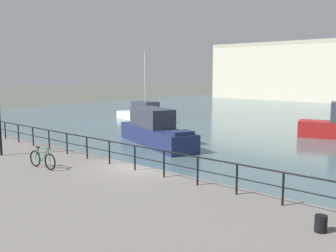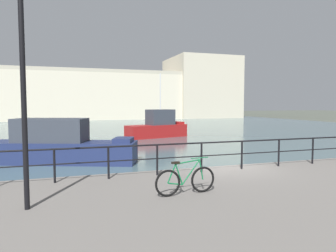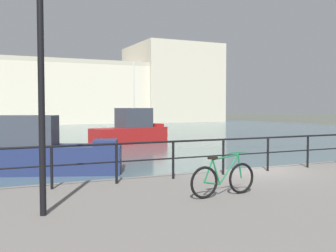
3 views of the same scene
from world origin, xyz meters
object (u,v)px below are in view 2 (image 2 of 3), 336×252
Objects in this scene: harbor_building at (125,94)px; moored_small_launch at (158,127)px; quay_lamp_post at (23,69)px; parked_bicycle at (186,180)px; moored_white_yacht at (60,145)px.

harbor_building is 41.27m from moored_small_launch.
moored_small_launch reaches higher than quay_lamp_post.
quay_lamp_post is (-9.53, -21.80, 3.05)m from moored_small_launch.
harbor_building is at bearing 67.79° from moored_small_launch.
harbor_building is 37.45× the size of parked_bicycle.
parked_bicycle is 0.35× the size of quay_lamp_post.
moored_small_launch is (-4.13, -40.82, -4.42)m from harbor_building.
harbor_building is 10.20× the size of moored_small_launch.
parked_bicycle is (-5.60, -21.85, 0.21)m from moored_small_launch.
harbor_building is at bearing 76.41° from parked_bicycle.
moored_white_yacht is at bearing -104.18° from harbor_building.
moored_white_yacht is (-9.01, -11.22, -0.06)m from moored_small_launch.
parked_bicycle is at bearing -51.52° from moored_white_yacht.
moored_small_launch is 14.39m from moored_white_yacht.
harbor_building reaches higher than moored_white_yacht.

